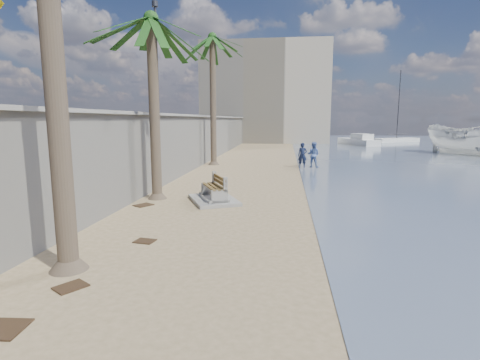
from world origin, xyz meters
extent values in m
plane|color=#9A825E|center=(0.00, 0.00, 0.00)|extent=(140.00, 140.00, 0.00)
cube|color=gray|center=(-5.20, 20.00, 1.75)|extent=(0.45, 70.00, 3.50)
cube|color=gray|center=(-5.20, 20.00, 3.55)|extent=(0.80, 70.00, 0.12)
cube|color=#B7AA93|center=(-2.00, 52.00, 7.00)|extent=(18.00, 12.00, 14.00)
cube|color=gray|center=(-1.79, 8.79, 0.07)|extent=(2.52, 2.90, 0.13)
cylinder|color=brown|center=(-3.66, 1.52, 4.77)|extent=(0.44, 0.44, 9.55)
cylinder|color=brown|center=(-4.26, 9.07, 3.60)|extent=(0.42, 0.42, 7.21)
cylinder|color=brown|center=(-4.18, 21.19, 4.52)|extent=(0.44, 0.44, 9.03)
cylinder|color=#2D2D33|center=(-5.10, 12.00, 6.11)|extent=(0.12, 0.12, 5.00)
cylinder|color=#2D2D33|center=(-5.10, 12.00, 8.61)|extent=(0.28, 0.28, 0.25)
imported|color=#131A34|center=(2.24, 20.15, 0.99)|extent=(0.76, 0.55, 1.98)
imported|color=#526DAA|center=(3.00, 20.58, 0.98)|extent=(1.13, 1.00, 1.96)
imported|color=silver|center=(18.37, 31.72, 1.61)|extent=(4.75, 4.79, 4.02)
cube|color=silver|center=(17.34, 52.04, 0.25)|extent=(7.40, 5.62, 0.70)
cylinder|color=#2D2D33|center=(17.34, 52.04, 5.42)|extent=(0.12, 0.12, 9.84)
cube|color=#382616|center=(-3.12, 0.68, 0.01)|extent=(0.71, 0.74, 0.03)
cube|color=#382616|center=(-4.37, 7.77, 0.01)|extent=(0.80, 0.84, 0.03)
cube|color=#382616|center=(-2.71, 3.58, 0.01)|extent=(0.59, 0.50, 0.03)
camera|label=1|loc=(1.06, -5.84, 3.29)|focal=28.00mm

